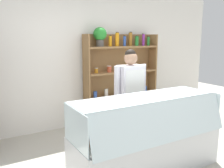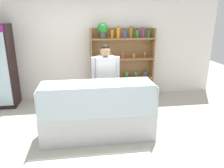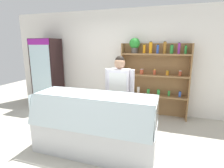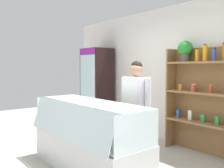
# 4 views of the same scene
# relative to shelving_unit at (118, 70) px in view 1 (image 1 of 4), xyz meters

# --- Properties ---
(ground_plane) EXTENTS (12.00, 12.00, 0.00)m
(ground_plane) POSITION_rel_shelving_unit_xyz_m (-0.75, -1.84, -1.10)
(ground_plane) COLOR #B7B2A3
(back_wall) EXTENTS (6.80, 0.10, 2.70)m
(back_wall) POSITION_rel_shelving_unit_xyz_m (-0.75, 0.22, 0.25)
(back_wall) COLOR white
(back_wall) RESTS_ON ground
(shelving_unit) EXTENTS (1.64, 0.29, 1.96)m
(shelving_unit) POSITION_rel_shelving_unit_xyz_m (0.00, 0.00, 0.00)
(shelving_unit) COLOR olive
(shelving_unit) RESTS_ON ground
(deli_display_case) EXTENTS (2.02, 0.78, 1.01)m
(deli_display_case) POSITION_rel_shelving_unit_xyz_m (-0.75, -1.92, -0.79)
(deli_display_case) COLOR silver
(deli_display_case) RESTS_ON ground
(shop_clerk) EXTENTS (0.59, 0.25, 1.59)m
(shop_clerk) POSITION_rel_shelving_unit_xyz_m (-0.51, -1.19, -0.16)
(shop_clerk) COLOR #383D51
(shop_clerk) RESTS_ON ground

